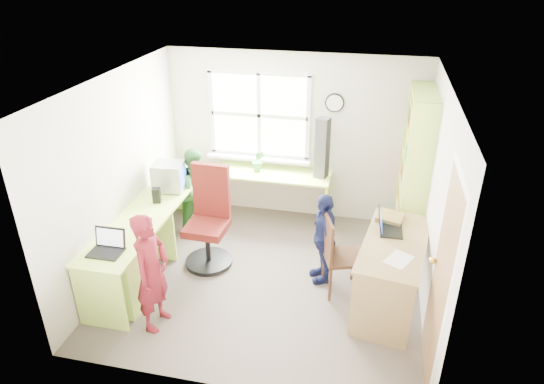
# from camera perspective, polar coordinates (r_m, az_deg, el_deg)

# --- Properties ---
(room) EXTENTS (3.64, 3.44, 2.44)m
(room) POSITION_cam_1_polar(r_m,az_deg,el_deg) (5.47, -0.23, 0.85)
(room) COLOR #4E453D
(room) RESTS_ON ground
(l_desk) EXTENTS (2.38, 2.95, 0.75)m
(l_desk) POSITION_cam_1_polar(r_m,az_deg,el_deg) (5.93, -13.64, -6.19)
(l_desk) COLOR #D2FF65
(l_desk) RESTS_ON ground
(right_desk) EXTENTS (0.85, 1.48, 0.81)m
(right_desk) POSITION_cam_1_polar(r_m,az_deg,el_deg) (5.47, 14.03, -7.70)
(right_desk) COLOR olive
(right_desk) RESTS_ON ground
(bookshelf) EXTENTS (0.30, 1.02, 2.10)m
(bookshelf) POSITION_cam_1_polar(r_m,az_deg,el_deg) (6.47, 16.28, 1.86)
(bookshelf) COLOR #D2FF65
(bookshelf) RESTS_ON ground
(swivel_chair) EXTENTS (0.62, 0.62, 1.28)m
(swivel_chair) POSITION_cam_1_polar(r_m,az_deg,el_deg) (6.09, -7.40, -3.60)
(swivel_chair) COLOR black
(swivel_chair) RESTS_ON ground
(wooden_chair) EXTENTS (0.53, 0.53, 0.96)m
(wooden_chair) POSITION_cam_1_polar(r_m,az_deg,el_deg) (5.58, 7.67, -7.10)
(wooden_chair) COLOR #472817
(wooden_chair) RESTS_ON ground
(crt_monitor) EXTENTS (0.42, 0.38, 0.37)m
(crt_monitor) POSITION_cam_1_polar(r_m,az_deg,el_deg) (6.48, -12.03, 1.81)
(crt_monitor) COLOR #96979A
(crt_monitor) RESTS_ON l_desk
(laptop_left) EXTENTS (0.34, 0.29, 0.23)m
(laptop_left) POSITION_cam_1_polar(r_m,az_deg,el_deg) (5.41, -18.77, -6.07)
(laptop_left) COLOR black
(laptop_left) RESTS_ON l_desk
(laptop_right) EXTENTS (0.29, 0.34, 0.23)m
(laptop_right) POSITION_cam_1_polar(r_m,az_deg,el_deg) (5.51, 13.34, -3.93)
(laptop_right) COLOR black
(laptop_right) RESTS_ON right_desk
(speaker_a) EXTENTS (0.12, 0.12, 0.19)m
(speaker_a) POSITION_cam_1_polar(r_m,az_deg,el_deg) (6.22, -13.42, -0.37)
(speaker_a) COLOR black
(speaker_a) RESTS_ON l_desk
(speaker_b) EXTENTS (0.11, 0.11, 0.19)m
(speaker_b) POSITION_cam_1_polar(r_m,az_deg,el_deg) (6.66, -11.43, 1.71)
(speaker_b) COLOR black
(speaker_b) RESTS_ON l_desk
(cd_tower) EXTENTS (0.21, 0.20, 0.85)m
(cd_tower) POSITION_cam_1_polar(r_m,az_deg,el_deg) (6.65, 5.91, 5.17)
(cd_tower) COLOR black
(cd_tower) RESTS_ON l_desk
(game_box) EXTENTS (0.35, 0.35, 0.06)m
(game_box) POSITION_cam_1_polar(r_m,az_deg,el_deg) (5.75, 13.75, -2.92)
(game_box) COLOR red
(game_box) RESTS_ON right_desk
(paper_a) EXTENTS (0.20, 0.28, 0.00)m
(paper_a) POSITION_cam_1_polar(r_m,az_deg,el_deg) (5.77, -14.91, -3.94)
(paper_a) COLOR beige
(paper_a) RESTS_ON l_desk
(paper_b) EXTENTS (0.33, 0.37, 0.00)m
(paper_b) POSITION_cam_1_polar(r_m,az_deg,el_deg) (5.08, 14.73, -7.69)
(paper_b) COLOR beige
(paper_b) RESTS_ON right_desk
(potted_plant) EXTENTS (0.19, 0.16, 0.32)m
(potted_plant) POSITION_cam_1_polar(r_m,az_deg,el_deg) (6.88, -1.62, 3.66)
(potted_plant) COLOR #2D7137
(potted_plant) RESTS_ON l_desk
(person_red) EXTENTS (0.37, 0.51, 1.32)m
(person_red) POSITION_cam_1_polar(r_m,az_deg,el_deg) (5.14, -13.95, -9.16)
(person_red) COLOR maroon
(person_red) RESTS_ON ground
(person_green) EXTENTS (0.68, 0.74, 1.23)m
(person_green) POSITION_cam_1_polar(r_m,az_deg,el_deg) (6.75, -8.77, 0.11)
(person_green) COLOR #29682B
(person_green) RESTS_ON ground
(person_navy) EXTENTS (0.51, 0.73, 1.15)m
(person_navy) POSITION_cam_1_polar(r_m,az_deg,el_deg) (5.73, 6.08, -5.39)
(person_navy) COLOR #161B45
(person_navy) RESTS_ON ground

